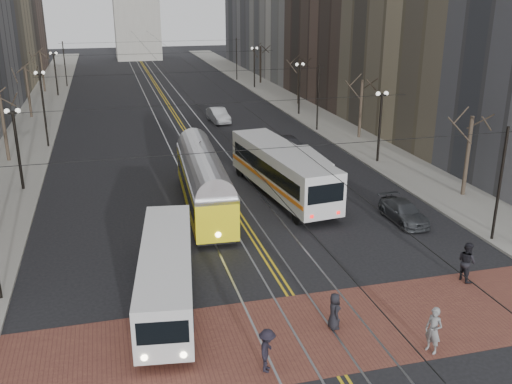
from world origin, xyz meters
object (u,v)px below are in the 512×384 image
rear_bus (282,173)px  cargo_van (306,171)px  sedan_silver (218,115)px  pedestrian_b (434,330)px  pedestrian_a (334,311)px  pedestrian_c (467,262)px  pedestrian_d (267,350)px  transit_bus (167,275)px  streetcar (204,186)px  sedan_grey (290,145)px  sedan_parked (403,212)px

rear_bus → cargo_van: rear_bus is taller
cargo_van → sedan_silver: 23.14m
rear_bus → pedestrian_b: (0.26, -18.87, -0.68)m
pedestrian_a → pedestrian_c: bearing=-69.3°
pedestrian_c → pedestrian_d: (-11.26, -4.33, -0.12)m
pedestrian_c → pedestrian_d: size_ratio=1.14×
cargo_van → pedestrian_a: 18.19m
rear_bus → pedestrian_b: rear_bus is taller
transit_bus → cargo_van: (11.40, 13.54, -0.11)m
streetcar → cargo_van: (7.76, 2.27, -0.31)m
sedan_silver → sedan_grey: bearing=-81.1°
transit_bus → sedan_grey: (13.04, 22.29, -0.52)m
streetcar → cargo_van: size_ratio=2.36×
streetcar → pedestrian_d: size_ratio=7.48×
pedestrian_b → streetcar: bearing=175.0°
cargo_van → sedan_grey: bearing=80.1°
pedestrian_a → transit_bus: bearing=62.8°
sedan_grey → pedestrian_b: (-3.53, -28.79, 0.17)m
transit_bus → pedestrian_b: size_ratio=5.55×
sedan_grey → sedan_parked: 16.45m
pedestrian_d → sedan_silver: bearing=16.2°
pedestrian_b → pedestrian_c: size_ratio=0.97×
rear_bus → pedestrian_c: (4.98, -14.05, -0.65)m
sedan_grey → pedestrian_a: bearing=-107.2°
pedestrian_d → cargo_van: bearing=1.7°
sedan_grey → pedestrian_b: 29.01m
sedan_parked → pedestrian_a: bearing=-131.4°
transit_bus → pedestrian_c: (14.23, -1.67, -0.33)m
sedan_silver → pedestrian_c: (4.63, -38.27, 0.24)m
sedan_parked → cargo_van: bearing=115.2°
sedan_silver → pedestrian_a: pedestrian_a is taller
cargo_van → pedestrian_a: cargo_van is taller
cargo_van → sedan_grey: 8.91m
streetcar → pedestrian_a: bearing=-76.4°
sedan_parked → streetcar: bearing=154.5°
sedan_parked → pedestrian_d: pedestrian_d is taller
transit_bus → pedestrian_a: 7.58m
pedestrian_b → rear_bus: bearing=157.5°
sedan_grey → sedan_silver: 14.72m
cargo_van → sedan_parked: cargo_van is taller
streetcar → pedestrian_c: (10.59, -12.94, -0.53)m
rear_bus → pedestrian_b: bearing=-95.7°
rear_bus → pedestrian_a: bearing=-106.2°
streetcar → cargo_van: 8.09m
sedan_silver → pedestrian_b: (-0.09, -43.10, 0.21)m
sedan_parked → sedan_grey: bearing=96.5°
pedestrian_a → pedestrian_b: size_ratio=0.83×
cargo_van → sedan_silver: bearing=95.2°
cargo_van → streetcar: bearing=-163.0°
transit_bus → sedan_silver: size_ratio=2.31×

